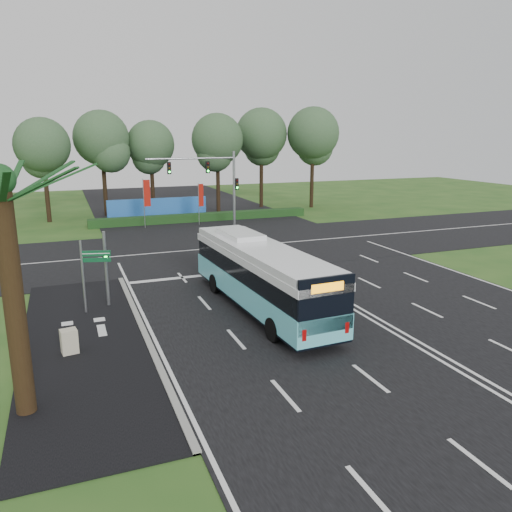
{
  "coord_description": "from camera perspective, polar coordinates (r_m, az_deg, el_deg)",
  "views": [
    {
      "loc": [
        -12.88,
        -23.55,
        8.39
      ],
      "look_at": [
        -2.98,
        2.0,
        1.75
      ],
      "focal_mm": 35.0,
      "sensor_mm": 36.0,
      "label": 1
    }
  ],
  "objects": [
    {
      "name": "hedge",
      "position": [
        50.39,
        -6.11,
        4.43
      ],
      "size": [
        22.0,
        1.2,
        0.8
      ],
      "primitive_type": "cube",
      "color": "#163C16",
      "rests_on": "ground"
    },
    {
      "name": "blue_hoarding",
      "position": [
        51.84,
        -11.14,
        5.29
      ],
      "size": [
        10.0,
        0.3,
        2.2
      ],
      "primitive_type": "cube",
      "color": "blue",
      "rests_on": "ground"
    },
    {
      "name": "road_main",
      "position": [
        28.12,
        7.18,
        -3.8
      ],
      "size": [
        20.0,
        120.0,
        0.04
      ],
      "primitive_type": "cube",
      "color": "black",
      "rests_on": "ground"
    },
    {
      "name": "bike_path",
      "position": [
        22.19,
        -18.83,
        -9.28
      ],
      "size": [
        5.0,
        18.0,
        0.06
      ],
      "primitive_type": "cube",
      "color": "black",
      "rests_on": "ground"
    },
    {
      "name": "road_cross",
      "position": [
        38.73,
        -1.23,
        1.15
      ],
      "size": [
        120.0,
        14.0,
        0.05
      ],
      "primitive_type": "cube",
      "color": "black",
      "rests_on": "ground"
    },
    {
      "name": "palm_tree",
      "position": [
        15.76,
        -27.0,
        5.04
      ],
      "size": [
        3.2,
        3.2,
        7.65
      ],
      "color": "#382614",
      "rests_on": "ground"
    },
    {
      "name": "traffic_light_gantry",
      "position": [
        46.11,
        -4.67,
        8.95
      ],
      "size": [
        8.41,
        0.28,
        7.0
      ],
      "color": "gray",
      "rests_on": "ground"
    },
    {
      "name": "banner_flag_mid",
      "position": [
        48.09,
        -6.37,
        6.67
      ],
      "size": [
        0.57,
        0.24,
        4.01
      ],
      "rotation": [
        0.0,
        0.0,
        0.34
      ],
      "color": "gray",
      "rests_on": "ground"
    },
    {
      "name": "kerb_strip",
      "position": [
        22.35,
        -12.62,
        -8.61
      ],
      "size": [
        0.25,
        18.0,
        0.12
      ],
      "primitive_type": "cube",
      "color": "gray",
      "rests_on": "ground"
    },
    {
      "name": "street_sign",
      "position": [
        24.93,
        -18.51,
        -1.24
      ],
      "size": [
        1.37,
        0.43,
        3.6
      ],
      "rotation": [
        0.0,
        0.0,
        -0.26
      ],
      "color": "gray",
      "rests_on": "ground"
    },
    {
      "name": "banner_flag_left",
      "position": [
        47.07,
        -12.44,
        6.7
      ],
      "size": [
        0.67,
        0.15,
        4.56
      ],
      "rotation": [
        0.0,
        0.0,
        0.15
      ],
      "color": "gray",
      "rests_on": "ground"
    },
    {
      "name": "utility_cabinet",
      "position": [
        21.13,
        -20.56,
        -9.19
      ],
      "size": [
        0.69,
        0.61,
        1.03
      ],
      "primitive_type": "cube",
      "rotation": [
        0.0,
        0.0,
        0.16
      ],
      "color": "beige",
      "rests_on": "ground"
    },
    {
      "name": "city_bus",
      "position": [
        24.31,
        0.53,
        -2.23
      ],
      "size": [
        3.13,
        12.22,
        3.48
      ],
      "rotation": [
        0.0,
        0.0,
        0.05
      ],
      "color": "#60D3DF",
      "rests_on": "ground"
    },
    {
      "name": "ground",
      "position": [
        28.13,
        7.17,
        -3.84
      ],
      "size": [
        120.0,
        120.0,
        0.0
      ],
      "primitive_type": "plane",
      "color": "#25511B",
      "rests_on": "ground"
    },
    {
      "name": "pedestrian_signal",
      "position": [
        25.75,
        -16.76,
        -1.11
      ],
      "size": [
        0.34,
        0.43,
        3.84
      ],
      "rotation": [
        0.0,
        0.0,
        -0.17
      ],
      "color": "gray",
      "rests_on": "ground"
    },
    {
      "name": "eucalyptus_row",
      "position": [
        55.46,
        -11.17,
        13.25
      ],
      "size": [
        42.56,
        8.63,
        12.29
      ],
      "color": "black",
      "rests_on": "ground"
    }
  ]
}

